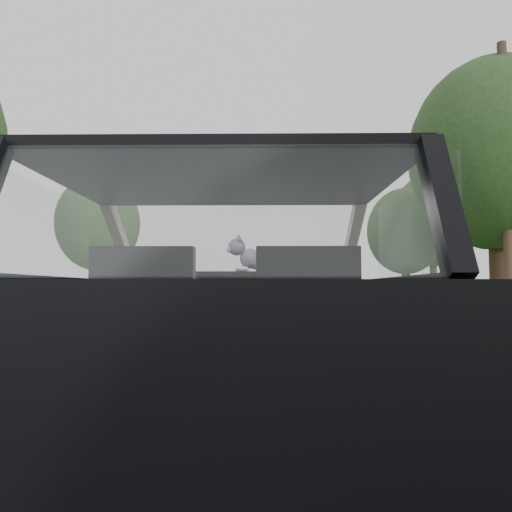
{
  "coord_description": "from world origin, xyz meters",
  "views": [
    {
      "loc": [
        0.18,
        -2.81,
        0.88
      ],
      "look_at": [
        0.14,
        0.54,
        1.11
      ],
      "focal_mm": 35.0,
      "sensor_mm": 36.0,
      "label": 1
    }
  ],
  "objects_px": {
    "subject_car": "(230,318)",
    "highway_sign": "(351,282)",
    "other_car": "(254,291)",
    "utility_pole": "(506,180)",
    "cat": "(274,260)"
  },
  "relations": [
    {
      "from": "subject_car",
      "to": "utility_pole",
      "type": "distance_m",
      "value": 12.91
    },
    {
      "from": "other_car",
      "to": "utility_pole",
      "type": "height_order",
      "value": "utility_pole"
    },
    {
      "from": "subject_car",
      "to": "other_car",
      "type": "bearing_deg",
      "value": 90.62
    },
    {
      "from": "highway_sign",
      "to": "utility_pole",
      "type": "xyz_separation_m",
      "value": [
        1.65,
        -14.59,
        2.55
      ]
    },
    {
      "from": "highway_sign",
      "to": "utility_pole",
      "type": "distance_m",
      "value": 14.9
    },
    {
      "from": "subject_car",
      "to": "highway_sign",
      "type": "relative_size",
      "value": 1.57
    },
    {
      "from": "subject_car",
      "to": "other_car",
      "type": "relative_size",
      "value": 0.82
    },
    {
      "from": "subject_car",
      "to": "highway_sign",
      "type": "bearing_deg",
      "value": 78.54
    },
    {
      "from": "cat",
      "to": "highway_sign",
      "type": "relative_size",
      "value": 0.22
    },
    {
      "from": "other_car",
      "to": "highway_sign",
      "type": "distance_m",
      "value": 8.61
    },
    {
      "from": "utility_pole",
      "to": "subject_car",
      "type": "bearing_deg",
      "value": -122.59
    },
    {
      "from": "subject_car",
      "to": "utility_pole",
      "type": "relative_size",
      "value": 0.52
    },
    {
      "from": "subject_car",
      "to": "cat",
      "type": "xyz_separation_m",
      "value": [
        0.26,
        0.61,
        0.36
      ]
    },
    {
      "from": "highway_sign",
      "to": "cat",
      "type": "bearing_deg",
      "value": -106.15
    },
    {
      "from": "cat",
      "to": "highway_sign",
      "type": "xyz_separation_m",
      "value": [
        4.84,
        24.54,
        0.19
      ]
    }
  ]
}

